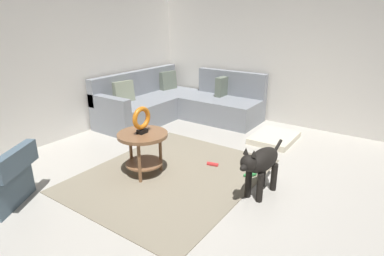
{
  "coord_description": "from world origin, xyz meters",
  "views": [
    {
      "loc": [
        -2.52,
        -1.45,
        1.84
      ],
      "look_at": [
        0.45,
        0.6,
        0.55
      ],
      "focal_mm": 29.2,
      "sensor_mm": 36.0,
      "label": 1
    }
  ],
  "objects_px": {
    "sectional_couch": "(177,104)",
    "torus_sculpture": "(142,119)",
    "side_table": "(143,143)",
    "dog_toy_bone": "(250,175)",
    "dog_toy_rope": "(213,164)",
    "dog_bed_mat": "(274,138)",
    "dog": "(261,163)"
  },
  "relations": [
    {
      "from": "dog_toy_rope",
      "to": "dog_toy_bone",
      "type": "bearing_deg",
      "value": -88.98
    },
    {
      "from": "sectional_couch",
      "to": "torus_sculpture",
      "type": "bearing_deg",
      "value": -153.05
    },
    {
      "from": "torus_sculpture",
      "to": "dog",
      "type": "bearing_deg",
      "value": -75.28
    },
    {
      "from": "side_table",
      "to": "dog",
      "type": "height_order",
      "value": "dog"
    },
    {
      "from": "side_table",
      "to": "sectional_couch",
      "type": "bearing_deg",
      "value": 26.95
    },
    {
      "from": "side_table",
      "to": "dog_toy_bone",
      "type": "bearing_deg",
      "value": -58.7
    },
    {
      "from": "sectional_couch",
      "to": "torus_sculpture",
      "type": "relative_size",
      "value": 6.9
    },
    {
      "from": "torus_sculpture",
      "to": "dog_bed_mat",
      "type": "bearing_deg",
      "value": -24.7
    },
    {
      "from": "dog",
      "to": "torus_sculpture",
      "type": "bearing_deg",
      "value": 21.19
    },
    {
      "from": "torus_sculpture",
      "to": "dog",
      "type": "height_order",
      "value": "torus_sculpture"
    },
    {
      "from": "dog",
      "to": "dog_toy_rope",
      "type": "distance_m",
      "value": 0.9
    },
    {
      "from": "dog_toy_bone",
      "to": "dog_bed_mat",
      "type": "bearing_deg",
      "value": 8.33
    },
    {
      "from": "sectional_couch",
      "to": "dog_toy_bone",
      "type": "distance_m",
      "value": 2.52
    },
    {
      "from": "dog_toy_rope",
      "to": "dog_bed_mat",
      "type": "bearing_deg",
      "value": -14.11
    },
    {
      "from": "side_table",
      "to": "dog_bed_mat",
      "type": "height_order",
      "value": "side_table"
    },
    {
      "from": "torus_sculpture",
      "to": "dog_toy_rope",
      "type": "bearing_deg",
      "value": -41.21
    },
    {
      "from": "side_table",
      "to": "dog_bed_mat",
      "type": "distance_m",
      "value": 2.22
    },
    {
      "from": "dog",
      "to": "sectional_couch",
      "type": "bearing_deg",
      "value": -28.3
    },
    {
      "from": "side_table",
      "to": "dog",
      "type": "relative_size",
      "value": 0.71
    },
    {
      "from": "sectional_couch",
      "to": "dog_bed_mat",
      "type": "xyz_separation_m",
      "value": [
        -0.01,
        -1.93,
        -0.25
      ]
    },
    {
      "from": "dog",
      "to": "dog_toy_rope",
      "type": "height_order",
      "value": "dog"
    },
    {
      "from": "side_table",
      "to": "torus_sculpture",
      "type": "distance_m",
      "value": 0.29
    },
    {
      "from": "dog_toy_rope",
      "to": "sectional_couch",
      "type": "bearing_deg",
      "value": 50.1
    },
    {
      "from": "dog_bed_mat",
      "to": "dog_toy_bone",
      "type": "relative_size",
      "value": 4.44
    },
    {
      "from": "dog",
      "to": "dog_toy_rope",
      "type": "relative_size",
      "value": 5.76
    },
    {
      "from": "side_table",
      "to": "dog_bed_mat",
      "type": "bearing_deg",
      "value": -24.7
    },
    {
      "from": "side_table",
      "to": "torus_sculpture",
      "type": "bearing_deg",
      "value": -89.1
    },
    {
      "from": "side_table",
      "to": "dog_toy_bone",
      "type": "xyz_separation_m",
      "value": [
        0.67,
        -1.11,
        -0.39
      ]
    },
    {
      "from": "side_table",
      "to": "dog_toy_bone",
      "type": "distance_m",
      "value": 1.35
    },
    {
      "from": "sectional_couch",
      "to": "dog",
      "type": "xyz_separation_m",
      "value": [
        -1.65,
        -2.37,
        0.09
      ]
    },
    {
      "from": "torus_sculpture",
      "to": "dog",
      "type": "relative_size",
      "value": 0.38
    },
    {
      "from": "dog_toy_rope",
      "to": "dog_toy_bone",
      "type": "distance_m",
      "value": 0.53
    }
  ]
}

